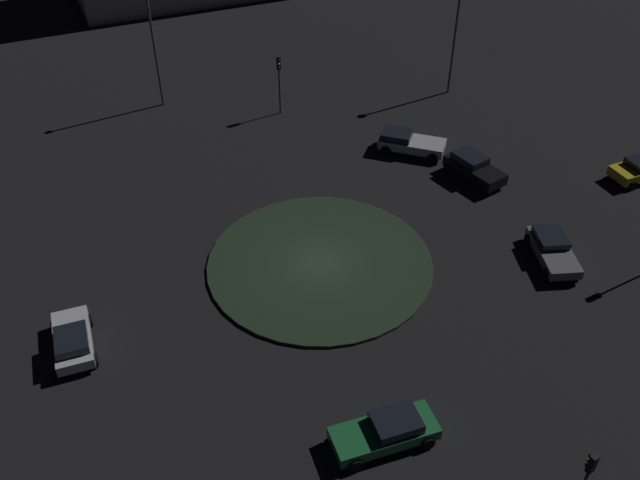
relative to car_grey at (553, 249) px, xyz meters
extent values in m
plane|color=black|center=(5.41, 11.78, -0.70)|extent=(121.65, 121.65, 0.00)
cylinder|color=#263823|center=(5.41, 11.78, -0.61)|extent=(12.53, 12.53, 0.17)
cube|color=slate|center=(-0.14, 0.05, -0.09)|extent=(4.54, 3.23, 0.56)
cube|color=black|center=(0.49, -0.20, 0.40)|extent=(2.39, 2.19, 0.41)
cylinder|color=black|center=(-1.86, -0.22, -0.37)|extent=(0.70, 0.45, 0.66)
cylinder|color=black|center=(-1.19, 1.45, -0.37)|extent=(0.70, 0.45, 0.66)
cylinder|color=black|center=(0.92, -1.34, -0.37)|extent=(0.70, 0.45, 0.66)
cylinder|color=black|center=(1.59, 0.33, -0.37)|extent=(0.70, 0.45, 0.66)
cube|color=#1E7238|center=(-6.08, 14.58, -0.08)|extent=(2.35, 4.72, 0.59)
cube|color=black|center=(-6.15, 14.08, 0.46)|extent=(1.79, 2.18, 0.49)
cylinder|color=black|center=(-6.71, 16.31, -0.37)|extent=(0.31, 0.67, 0.65)
cylinder|color=black|center=(-4.99, 16.07, -0.37)|extent=(0.31, 0.67, 0.65)
cylinder|color=black|center=(-7.17, 13.09, -0.37)|extent=(0.31, 0.67, 0.65)
cylinder|color=black|center=(-5.45, 12.85, -0.37)|extent=(0.31, 0.67, 0.65)
cylinder|color=black|center=(2.88, -9.26, -0.38)|extent=(0.26, 0.66, 0.64)
cylinder|color=black|center=(4.64, -9.37, -0.38)|extent=(0.26, 0.66, 0.64)
cube|color=silver|center=(13.13, 0.78, -0.05)|extent=(4.46, 4.47, 0.60)
cube|color=black|center=(13.91, 1.56, 0.47)|extent=(2.60, 2.60, 0.45)
cylinder|color=black|center=(12.68, -1.02, -0.35)|extent=(0.65, 0.65, 0.69)
cylinder|color=black|center=(11.34, 0.31, -0.35)|extent=(0.65, 0.65, 0.69)
cylinder|color=black|center=(14.93, 1.24, -0.35)|extent=(0.65, 0.65, 0.69)
cylinder|color=black|center=(13.59, 2.57, -0.35)|extent=(0.65, 0.65, 0.69)
cube|color=white|center=(5.25, 25.19, -0.08)|extent=(4.02, 2.16, 0.57)
cube|color=black|center=(4.72, 25.26, 0.42)|extent=(2.08, 1.73, 0.45)
cylinder|color=black|center=(6.73, 25.88, -0.37)|extent=(0.68, 0.30, 0.66)
cylinder|color=black|center=(6.52, 24.18, -0.37)|extent=(0.68, 0.30, 0.66)
cylinder|color=black|center=(3.98, 26.21, -0.37)|extent=(0.68, 0.30, 0.66)
cylinder|color=black|center=(3.77, 24.51, -0.37)|extent=(0.68, 0.30, 0.66)
cube|color=black|center=(8.45, -0.99, 0.02)|extent=(4.33, 2.35, 0.73)
cube|color=black|center=(8.98, -0.90, 0.64)|extent=(2.30, 1.83, 0.51)
cylinder|color=black|center=(7.12, -2.07, -0.34)|extent=(0.73, 0.33, 0.71)
cylinder|color=black|center=(6.85, -0.37, -0.34)|extent=(0.73, 0.33, 0.71)
cylinder|color=black|center=(10.05, -1.61, -0.34)|extent=(0.73, 0.33, 0.71)
cylinder|color=black|center=(9.78, 0.09, -0.34)|extent=(0.73, 0.33, 0.71)
cylinder|color=#2D2D2D|center=(22.30, 6.56, 1.07)|extent=(0.12, 0.12, 3.54)
cube|color=black|center=(22.30, 6.56, 3.29)|extent=(0.30, 0.35, 0.90)
sphere|color=#3F0C0C|center=(22.16, 6.60, 3.56)|extent=(0.20, 0.20, 0.20)
sphere|color=yellow|center=(22.16, 6.60, 3.29)|extent=(0.20, 0.20, 0.20)
sphere|color=#0F3819|center=(22.16, 6.60, 3.02)|extent=(0.20, 0.20, 0.20)
cube|color=black|center=(-12.20, 9.79, 2.74)|extent=(0.25, 0.32, 0.90)
sphere|color=#3F0C0C|center=(-12.06, 9.81, 3.01)|extent=(0.20, 0.20, 0.20)
sphere|color=yellow|center=(-12.06, 9.81, 2.74)|extent=(0.20, 0.20, 0.20)
sphere|color=#0F3819|center=(-12.06, 9.81, 2.47)|extent=(0.20, 0.20, 0.20)
cylinder|color=#4C4C51|center=(19.40, -6.69, 3.37)|extent=(0.18, 0.18, 8.14)
cylinder|color=#4C4C51|center=(27.60, 14.04, 3.71)|extent=(0.18, 0.18, 8.82)
camera|label=1|loc=(-20.27, 24.81, 24.36)|focal=38.50mm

